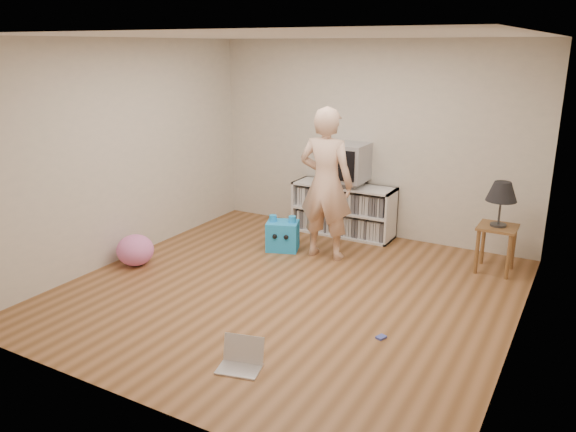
# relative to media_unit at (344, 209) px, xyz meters

# --- Properties ---
(ground) EXTENTS (4.50, 4.50, 0.00)m
(ground) POSITION_rel_media_unit_xyz_m (0.27, -2.04, -0.35)
(ground) COLOR brown
(ground) RESTS_ON ground
(walls) EXTENTS (4.52, 4.52, 2.60)m
(walls) POSITION_rel_media_unit_xyz_m (0.27, -2.04, 0.95)
(walls) COLOR beige
(walls) RESTS_ON ground
(ceiling) EXTENTS (4.50, 4.50, 0.01)m
(ceiling) POSITION_rel_media_unit_xyz_m (0.27, -2.04, 2.25)
(ceiling) COLOR white
(ceiling) RESTS_ON walls
(media_unit) EXTENTS (1.40, 0.45, 0.70)m
(media_unit) POSITION_rel_media_unit_xyz_m (0.00, 0.00, 0.00)
(media_unit) COLOR white
(media_unit) RESTS_ON ground
(dvd_deck) EXTENTS (0.45, 0.35, 0.07)m
(dvd_deck) POSITION_rel_media_unit_xyz_m (0.00, -0.02, 0.39)
(dvd_deck) COLOR gray
(dvd_deck) RESTS_ON media_unit
(crt_tv) EXTENTS (0.60, 0.53, 0.50)m
(crt_tv) POSITION_rel_media_unit_xyz_m (-0.00, -0.02, 0.67)
(crt_tv) COLOR #9C9CA0
(crt_tv) RESTS_ON dvd_deck
(side_table) EXTENTS (0.42, 0.42, 0.55)m
(side_table) POSITION_rel_media_unit_xyz_m (2.07, -0.39, 0.07)
(side_table) COLOR brown
(side_table) RESTS_ON ground
(table_lamp) EXTENTS (0.34, 0.34, 0.52)m
(table_lamp) POSITION_rel_media_unit_xyz_m (2.07, -0.39, 0.59)
(table_lamp) COLOR #333333
(table_lamp) RESTS_ON side_table
(person) EXTENTS (0.69, 0.47, 1.85)m
(person) POSITION_rel_media_unit_xyz_m (0.16, -0.92, 0.57)
(person) COLOR beige
(person) RESTS_ON ground
(laptop) EXTENTS (0.40, 0.35, 0.24)m
(laptop) POSITION_rel_media_unit_xyz_m (0.65, -3.50, -0.29)
(laptop) COLOR silver
(laptop) RESTS_ON ground
(playing_cards) EXTENTS (0.09, 0.11, 0.02)m
(playing_cards) POSITION_rel_media_unit_xyz_m (1.49, -2.51, -0.34)
(playing_cards) COLOR #4452B7
(playing_cards) RESTS_ON ground
(plush_blue) EXTENTS (0.47, 0.42, 0.45)m
(plush_blue) POSITION_rel_media_unit_xyz_m (-0.41, -0.97, -0.16)
(plush_blue) COLOR #1A9BFC
(plush_blue) RESTS_ON ground
(plush_pink) EXTENTS (0.57, 0.57, 0.37)m
(plush_pink) POSITION_rel_media_unit_xyz_m (-1.68, -2.28, -0.16)
(plush_pink) COLOR pink
(plush_pink) RESTS_ON ground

